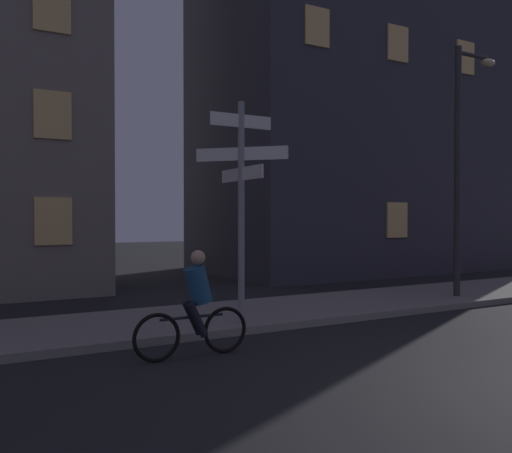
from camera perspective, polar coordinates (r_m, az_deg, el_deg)
The scene contains 5 objects.
sidewalk_kerb at distance 11.65m, azimuth 2.11°, elevation -9.05°, with size 40.00×2.89×0.14m, color gray.
signpost at distance 9.84m, azimuth -1.58°, elevation 3.80°, with size 1.27×1.60×4.08m.
street_lamp at distance 14.41m, azimuth 21.15°, elevation 7.55°, with size 1.40×0.28×6.19m.
cyclist at distance 8.15m, azimuth -6.51°, elevation -8.58°, with size 1.82×0.32×1.61m.
building_right_block at distance 24.10m, azimuth 11.73°, elevation 21.36°, with size 13.34×7.11×20.97m.
Camera 1 is at (-5.89, -3.51, 2.11)m, focal length 37.51 mm.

